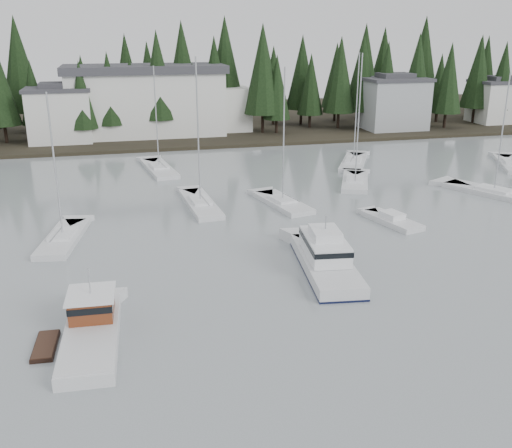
# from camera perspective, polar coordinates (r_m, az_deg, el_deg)

# --- Properties ---
(far_shore_land) EXTENTS (240.00, 54.00, 1.00)m
(far_shore_land) POSITION_cam_1_polar(r_m,az_deg,el_deg) (110.26, -8.59, 10.00)
(far_shore_land) COLOR black
(far_shore_land) RESTS_ON ground
(conifer_treeline) EXTENTS (200.00, 22.00, 20.00)m
(conifer_treeline) POSITION_cam_1_polar(r_m,az_deg,el_deg) (99.45, -7.95, 9.08)
(conifer_treeline) COLOR black
(conifer_treeline) RESTS_ON ground
(house_west) EXTENTS (9.54, 7.42, 8.75)m
(house_west) POSITION_cam_1_polar(r_m,az_deg,el_deg) (91.67, -19.02, 10.38)
(house_west) COLOR silver
(house_west) RESTS_ON ground
(house_east_a) EXTENTS (10.60, 8.48, 9.25)m
(house_east_a) POSITION_cam_1_polar(r_m,az_deg,el_deg) (101.37, 13.56, 11.73)
(house_east_a) COLOR #999EA0
(house_east_a) RESTS_ON ground
(house_east_b) EXTENTS (9.54, 7.42, 8.25)m
(house_east_b) POSITION_cam_1_polar(r_m,az_deg,el_deg) (114.73, 23.11, 11.30)
(house_east_b) COLOR silver
(house_east_b) RESTS_ON ground
(harbor_inn) EXTENTS (29.50, 11.50, 10.90)m
(harbor_inn) POSITION_cam_1_polar(r_m,az_deg,el_deg) (94.77, -9.68, 12.05)
(harbor_inn) COLOR silver
(harbor_inn) RESTS_ON ground
(lobster_boat_brown) EXTENTS (4.81, 8.97, 4.36)m
(lobster_boat_brown) POSITION_cam_1_polar(r_m,az_deg,el_deg) (33.87, -16.28, -10.33)
(lobster_boat_brown) COLOR silver
(lobster_boat_brown) RESTS_ON ground
(cabin_cruiser_center) EXTENTS (4.64, 11.05, 4.60)m
(cabin_cruiser_center) POSITION_cam_1_polar(r_m,az_deg,el_deg) (41.83, 6.95, -3.62)
(cabin_cruiser_center) COLOR silver
(cabin_cruiser_center) RESTS_ON ground
(sailboat_1) EXTENTS (4.39, 8.68, 13.91)m
(sailboat_1) POSITION_cam_1_polar(r_m,az_deg,el_deg) (56.91, 2.68, 1.99)
(sailboat_1) COLOR silver
(sailboat_1) RESTS_ON ground
(sailboat_2) EXTENTS (4.19, 10.84, 13.14)m
(sailboat_2) POSITION_cam_1_polar(r_m,az_deg,el_deg) (72.11, -9.66, 5.35)
(sailboat_2) COLOR silver
(sailboat_2) RESTS_ON ground
(sailboat_3) EXTENTS (7.03, 10.55, 11.66)m
(sailboat_3) POSITION_cam_1_polar(r_m,az_deg,el_deg) (80.53, 24.15, 5.36)
(sailboat_3) COLOR silver
(sailboat_3) RESTS_ON ground
(sailboat_4) EXTENTS (7.38, 10.84, 13.07)m
(sailboat_4) POSITION_cam_1_polar(r_m,az_deg,el_deg) (65.50, 22.66, 2.77)
(sailboat_4) COLOR silver
(sailboat_4) RESTS_ON ground
(sailboat_7) EXTENTS (3.16, 10.27, 14.84)m
(sailboat_7) POSITION_cam_1_polar(r_m,az_deg,el_deg) (56.75, -5.57, 1.87)
(sailboat_7) COLOR silver
(sailboat_7) RESTS_ON ground
(sailboat_8) EXTENTS (6.16, 9.17, 14.82)m
(sailboat_8) POSITION_cam_1_polar(r_m,az_deg,el_deg) (65.76, 9.87, 4.05)
(sailboat_8) COLOR silver
(sailboat_8) RESTS_ON ground
(sailboat_9) EXTENTS (4.12, 9.18, 12.66)m
(sailboat_9) POSITION_cam_1_polar(r_m,az_deg,el_deg) (49.77, -18.70, -1.56)
(sailboat_9) COLOR silver
(sailboat_9) RESTS_ON ground
(sailboat_10) EXTENTS (7.46, 10.58, 14.49)m
(sailboat_10) POSITION_cam_1_polar(r_m,az_deg,el_deg) (75.62, 9.71, 5.98)
(sailboat_10) COLOR silver
(sailboat_10) RESTS_ON ground
(runabout_1) EXTENTS (3.69, 6.61, 1.42)m
(runabout_1) POSITION_cam_1_polar(r_m,az_deg,el_deg) (52.98, 13.42, 0.24)
(runabout_1) COLOR silver
(runabout_1) RESTS_ON ground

